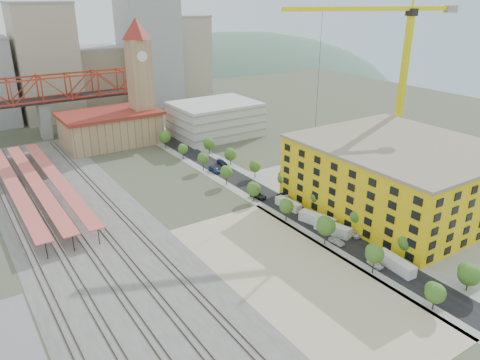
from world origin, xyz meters
TOP-DOWN VIEW (x-y plane):
  - ground at (0.00, 0.00)m, footprint 400.00×400.00m
  - ballast_strip at (-36.00, 17.50)m, footprint 36.00×165.00m
  - dirt_lot at (-4.00, -31.50)m, footprint 28.00×67.00m
  - street_asphalt at (16.00, 15.00)m, footprint 12.00×170.00m
  - sidewalk_west at (10.50, 15.00)m, footprint 3.00×170.00m
  - sidewalk_east at (21.50, 15.00)m, footprint 3.00×170.00m
  - construction_pad at (45.00, -20.00)m, footprint 50.00×90.00m
  - rail_tracks at (-37.80, 17.50)m, footprint 26.56×160.00m
  - platform_canopies at (-41.00, 45.00)m, footprint 16.00×80.00m
  - station_hall at (-5.00, 82.00)m, footprint 38.00×24.00m
  - clock_tower at (8.00, 79.99)m, footprint 12.00×12.00m
  - parking_garage at (36.00, 70.00)m, footprint 34.00×26.00m
  - truss_bridge at (-25.00, 105.00)m, footprint 94.00×9.60m
  - construction_building at (42.00, -20.00)m, footprint 44.60×50.60m
  - street_trees at (16.00, 5.00)m, footprint 15.40×124.40m
  - skyline at (7.47, 142.31)m, footprint 133.00×46.00m
  - distant_hills at (45.28, 260.00)m, footprint 647.00×264.00m
  - tower_crane at (65.48, 4.90)m, footprint 53.38×23.66m
  - site_trailer_a at (16.00, -41.56)m, footprint 3.28×9.86m
  - site_trailer_b at (16.00, -21.92)m, footprint 5.00×9.92m
  - site_trailer_c at (16.00, -16.06)m, footprint 5.16×10.34m
  - site_trailer_d at (16.00, -4.15)m, footprint 3.05×8.74m
  - car_0 at (13.00, -38.52)m, footprint 1.67×4.02m
  - car_1 at (13.00, -26.41)m, footprint 1.83×4.26m
  - car_2 at (13.00, 6.24)m, footprint 3.19×5.85m
  - car_3 at (13.00, 31.68)m, footprint 2.33×5.38m
  - car_4 at (19.00, -25.71)m, footprint 2.25×4.86m
  - car_5 at (19.00, 0.78)m, footprint 1.66×4.17m
  - car_6 at (19.00, 1.20)m, footprint 2.54×5.17m
  - car_7 at (19.00, 36.71)m, footprint 2.47×5.45m

SIDE VIEW (x-z plane):
  - distant_hills at x=45.28m, z-range -193.04..33.96m
  - ground at x=0.00m, z-range 0.00..0.00m
  - street_trees at x=16.00m, z-range -4.00..4.00m
  - sidewalk_west at x=10.50m, z-range 0.00..0.04m
  - sidewalk_east at x=21.50m, z-range 0.00..0.04m
  - ballast_strip at x=-36.00m, z-range 0.00..0.06m
  - dirt_lot at x=-4.00m, z-range 0.00..0.06m
  - street_asphalt at x=16.00m, z-range 0.00..0.06m
  - construction_pad at x=45.00m, z-range 0.00..0.06m
  - rail_tracks at x=-37.80m, z-range 0.06..0.24m
  - car_5 at x=19.00m, z-range 0.00..1.35m
  - car_0 at x=13.00m, z-range 0.00..1.36m
  - car_1 at x=13.00m, z-range 0.00..1.36m
  - car_6 at x=19.00m, z-range 0.00..1.41m
  - car_3 at x=13.00m, z-range 0.00..1.54m
  - car_7 at x=19.00m, z-range 0.00..1.55m
  - car_2 at x=13.00m, z-range 0.00..1.56m
  - car_4 at x=19.00m, z-range 0.00..1.61m
  - site_trailer_d at x=16.00m, z-range 0.00..2.34m
  - site_trailer_b at x=16.00m, z-range 0.00..2.63m
  - site_trailer_a at x=16.00m, z-range 0.00..2.65m
  - site_trailer_c at x=16.00m, z-range 0.00..2.74m
  - platform_canopies at x=-41.00m, z-range 1.93..6.06m
  - station_hall at x=-5.00m, z-range 0.12..13.22m
  - parking_garage at x=36.00m, z-range 0.00..14.00m
  - construction_building at x=42.00m, z-range 0.01..18.81m
  - truss_bridge at x=-25.00m, z-range 6.06..31.66m
  - skyline at x=7.47m, z-range -7.19..52.81m
  - clock_tower at x=8.00m, z-range 2.70..54.70m
  - tower_crane at x=65.48m, z-range 7.12..67.92m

